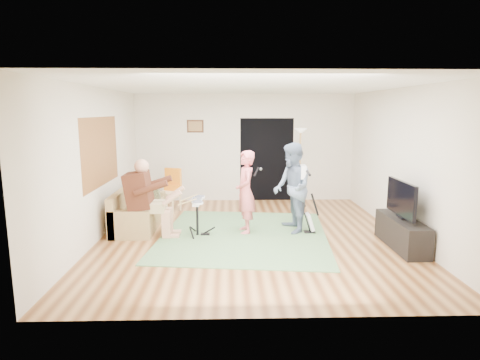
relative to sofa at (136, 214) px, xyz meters
name	(u,v)px	position (x,y,z in m)	size (l,w,h in m)	color
floor	(252,236)	(2.28, -0.68, -0.25)	(6.00, 6.00, 0.00)	brown
walls	(252,163)	(2.28, -0.68, 1.10)	(5.50, 6.00, 2.70)	beige
ceiling	(252,86)	(2.28, -0.68, 2.45)	(6.00, 6.00, 0.00)	white
window_blinds	(101,152)	(-0.46, -0.48, 1.30)	(2.05, 2.05, 0.00)	#965C2E
doorway	(267,160)	(2.83, 2.31, 0.80)	(2.10, 2.10, 0.00)	black
picture_frame	(195,126)	(1.03, 2.31, 1.65)	(0.42, 0.03, 0.32)	#3F2314
area_rug	(244,235)	(2.15, -0.66, -0.24)	(3.01, 3.29, 0.02)	#50794A
sofa	(136,214)	(0.00, 0.00, 0.00)	(0.76, 1.86, 0.75)	#9F814F
drummer	(150,207)	(0.42, -0.65, 0.31)	(0.93, 0.52, 1.43)	#4D2415
drum_kit	(197,219)	(1.28, -0.65, 0.06)	(0.39, 0.69, 0.71)	black
singer	(246,192)	(2.18, -0.47, 0.53)	(0.57, 0.37, 1.56)	#E2626A
microphone	(256,172)	(2.38, -0.47, 0.92)	(0.06, 0.06, 0.24)	black
guitarist	(292,188)	(3.05, -0.45, 0.60)	(0.83, 0.65, 1.70)	slate
guitar_held	(303,172)	(3.25, -0.45, 0.91)	(0.12, 0.60, 0.26)	white
guitar_spare	(310,222)	(3.40, -0.55, -0.03)	(0.28, 0.25, 0.76)	black
torchiere_lamp	(300,153)	(3.56, 1.60, 1.03)	(0.34, 0.34, 1.87)	black
dining_chair	(170,196)	(0.51, 1.19, 0.10)	(0.54, 0.57, 0.98)	beige
tv_cabinet	(402,233)	(4.78, -1.39, 0.00)	(0.40, 1.40, 0.50)	black
television	(401,198)	(4.73, -1.39, 0.60)	(0.06, 1.03, 0.58)	black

